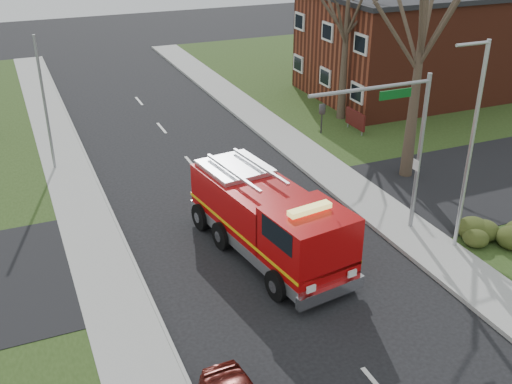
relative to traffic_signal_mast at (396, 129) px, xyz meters
name	(u,v)px	position (x,y,z in m)	size (l,w,h in m)	color
ground	(290,281)	(-5.21, -1.50, -4.71)	(120.00, 120.00, 0.00)	black
sidewalk_right	(426,245)	(0.99, -1.50, -4.63)	(2.40, 80.00, 0.15)	gray
sidewalk_left	(123,321)	(-11.41, -1.50, -4.63)	(2.40, 80.00, 0.15)	gray
brick_building	(420,43)	(13.79, 16.50, -1.05)	(15.40, 10.40, 7.25)	maroon
health_center_sign	(355,119)	(5.29, 11.00, -3.83)	(0.12, 2.00, 1.40)	#481210
hedge_corner	(500,232)	(3.79, -2.50, -4.13)	(2.80, 2.00, 0.90)	#2F3A15
bare_tree_near	(423,29)	(4.29, 4.50, 2.71)	(6.00, 6.00, 12.00)	#33251E
bare_tree_far	(347,16)	(5.79, 13.50, 1.78)	(5.25, 5.25, 10.50)	#33251E
traffic_signal_mast	(396,129)	(0.00, 0.00, 0.00)	(5.29, 0.18, 6.80)	gray
streetlight_pole	(470,143)	(1.93, -2.00, -0.16)	(1.48, 0.16, 8.40)	#B7BABF
utility_pole_far	(45,106)	(-12.01, 12.50, -1.21)	(0.14, 0.14, 7.00)	gray
fire_engine	(269,222)	(-5.14, 0.51, -3.23)	(4.05, 8.41, 3.26)	#A70708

